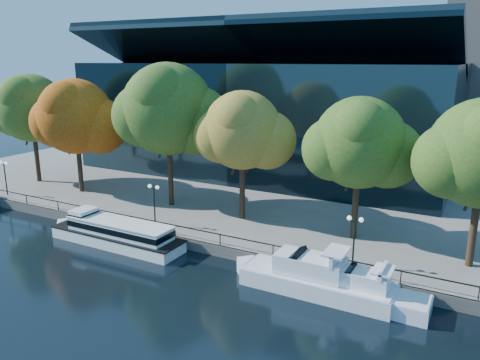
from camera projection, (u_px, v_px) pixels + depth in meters
The scene contains 15 objects.
ground at pixel (151, 258), 40.14m from camera, with size 160.00×160.00×0.00m, color black.
promenade at pixel (304, 168), 70.95m from camera, with size 90.00×67.08×1.00m.
railing at pixel (173, 225), 42.41m from camera, with size 88.20×0.08×0.99m.
convention_building at pixel (268, 117), 66.88m from camera, with size 50.00×24.57×21.43m.
tour_boat at pixel (113, 231), 42.91m from camera, with size 14.78×3.30×2.80m.
cruiser_near at pixel (310, 277), 34.15m from camera, with size 12.34×3.18×3.57m.
cruiser_far at pixel (360, 290), 32.50m from camera, with size 9.48×2.63×3.10m.
tree_0 at pixel (32, 110), 59.00m from camera, with size 10.72×8.79×13.81m.
tree_1 at pixel (76, 118), 54.37m from camera, with size 10.96×8.99×13.43m.
tree_2 at pixel (169, 111), 48.81m from camera, with size 12.10×9.92×15.29m.
tree_3 at pixel (243, 132), 44.82m from camera, with size 9.53×7.82×12.72m.
tree_4 at pixel (361, 145), 39.80m from camera, with size 9.89×8.11×12.58m.
lamp_0 at pixel (4, 170), 54.54m from camera, with size 1.26×0.36×4.03m.
lamp_1 at pixel (154, 196), 44.37m from camera, with size 1.26×0.36×4.03m.
lamp_2 at pixel (355, 230), 35.49m from camera, with size 1.26×0.36×4.03m.
Camera 1 is at (24.47, -29.00, 16.57)m, focal length 35.00 mm.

